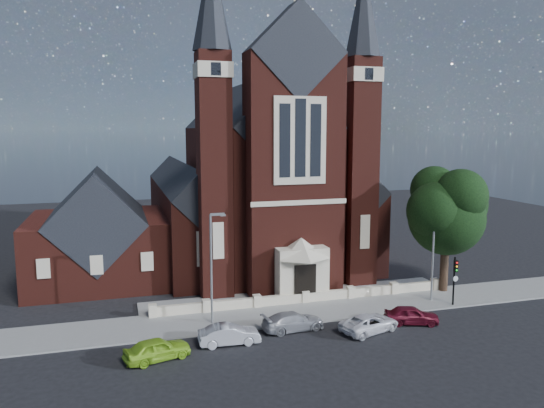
{
  "coord_description": "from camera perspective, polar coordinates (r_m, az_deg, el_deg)",
  "views": [
    {
      "loc": [
        -14.21,
        -32.18,
        13.95
      ],
      "look_at": [
        -1.14,
        12.0,
        7.38
      ],
      "focal_mm": 35.0,
      "sensor_mm": 36.0,
      "label": 1
    }
  ],
  "objects": [
    {
      "name": "car_white_suv",
      "position": [
        38.15,
        10.43,
        -12.48
      ],
      "size": [
        4.85,
        3.31,
        1.23
      ],
      "primitive_type": "imported",
      "rotation": [
        0.0,
        0.0,
        1.88
      ],
      "color": "white",
      "rests_on": "ground"
    },
    {
      "name": "forecourt_paving",
      "position": [
        45.3,
        2.68,
        -9.83
      ],
      "size": [
        26.0,
        3.0,
        0.14
      ],
      "primitive_type": "cube",
      "color": "gray",
      "rests_on": "ground"
    },
    {
      "name": "street_lamp_right",
      "position": [
        44.58,
        17.06,
        -4.36
      ],
      "size": [
        1.16,
        0.22,
        8.09
      ],
      "color": "gray",
      "rests_on": "ground"
    },
    {
      "name": "church",
      "position": [
        57.22,
        -2.02,
        2.33
      ],
      "size": [
        20.01,
        34.9,
        29.2
      ],
      "color": "#4F1C15",
      "rests_on": "ground"
    },
    {
      "name": "car_lime_van",
      "position": [
        34.04,
        -12.24,
        -15.01
      ],
      "size": [
        4.34,
        2.69,
        1.38
      ],
      "primitive_type": "imported",
      "rotation": [
        0.0,
        0.0,
        1.85
      ],
      "color": "#8FC727",
      "rests_on": "ground"
    },
    {
      "name": "street_lamp_left",
      "position": [
        37.9,
        -6.43,
        -6.22
      ],
      "size": [
        1.16,
        0.22,
        8.09
      ],
      "color": "gray",
      "rests_on": "ground"
    },
    {
      "name": "ground",
      "position": [
        51.22,
        0.27,
        -7.69
      ],
      "size": [
        120.0,
        120.0,
        0.0
      ],
      "primitive_type": "plane",
      "color": "black",
      "rests_on": "ground"
    },
    {
      "name": "pavement_strip",
      "position": [
        41.74,
        4.52,
        -11.44
      ],
      "size": [
        60.0,
        5.0,
        0.12
      ],
      "primitive_type": "cube",
      "color": "gray",
      "rests_on": "ground"
    },
    {
      "name": "street_tree",
      "position": [
        46.94,
        18.58,
        -0.88
      ],
      "size": [
        6.4,
        6.6,
        10.7
      ],
      "color": "black",
      "rests_on": "ground"
    },
    {
      "name": "parish_hall",
      "position": [
        51.19,
        -18.19,
        -3.49
      ],
      "size": [
        12.0,
        12.2,
        10.24
      ],
      "color": "#4F1C15",
      "rests_on": "ground"
    },
    {
      "name": "car_dark_red",
      "position": [
        40.2,
        14.77,
        -11.47
      ],
      "size": [
        4.15,
        2.69,
        1.32
      ],
      "primitive_type": "imported",
      "rotation": [
        0.0,
        0.0,
        1.25
      ],
      "color": "maroon",
      "rests_on": "ground"
    },
    {
      "name": "forecourt_wall",
      "position": [
        43.51,
        3.56,
        -10.6
      ],
      "size": [
        24.0,
        0.4,
        0.9
      ],
      "primitive_type": "cube",
      "color": "beige",
      "rests_on": "ground"
    },
    {
      "name": "car_silver_a",
      "position": [
        35.62,
        -4.63,
        -13.83
      ],
      "size": [
        4.04,
        1.54,
        1.32
      ],
      "primitive_type": "imported",
      "rotation": [
        0.0,
        0.0,
        1.53
      ],
      "color": "#B3B4BB",
      "rests_on": "ground"
    },
    {
      "name": "traffic_signal",
      "position": [
        44.3,
        19.07,
        -7.21
      ],
      "size": [
        0.28,
        0.42,
        4.0
      ],
      "color": "black",
      "rests_on": "ground"
    },
    {
      "name": "car_silver_b",
      "position": [
        37.83,
        2.29,
        -12.5
      ],
      "size": [
        4.54,
        2.16,
        1.28
      ],
      "primitive_type": "imported",
      "rotation": [
        0.0,
        0.0,
        1.66
      ],
      "color": "#999AA0",
      "rests_on": "ground"
    }
  ]
}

